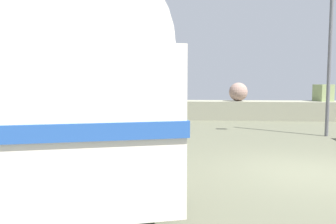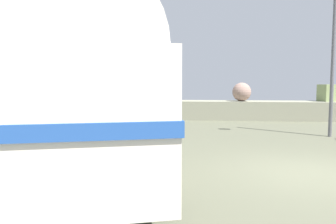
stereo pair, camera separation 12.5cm
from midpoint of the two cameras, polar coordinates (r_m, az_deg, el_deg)
name	(u,v)px [view 1 (the left image)]	position (r m, az deg, el deg)	size (l,w,h in m)	color
ground	(310,173)	(8.79, 22.64, -9.61)	(32.00, 26.00, 0.02)	#565844
breakwater	(238,108)	(20.10, 11.75, 0.69)	(31.36, 2.09, 2.33)	gray
vintage_coach	(89,88)	(7.99, -13.77, 4.00)	(4.85, 8.91, 3.70)	black
lamp_post	(328,45)	(14.73, 25.44, 10.22)	(1.03, 0.82, 6.44)	#5B5B60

